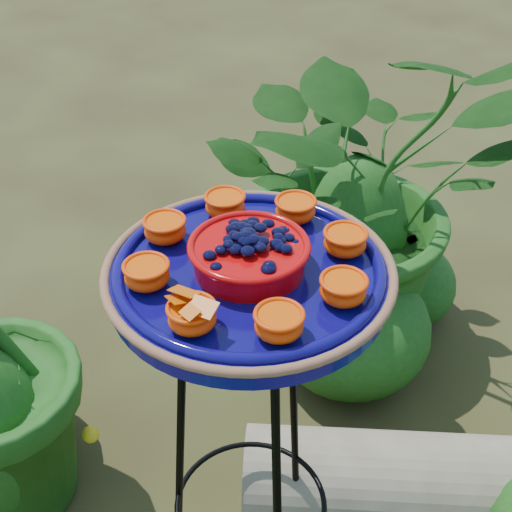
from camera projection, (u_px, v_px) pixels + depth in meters
The scene contains 4 objects.
tripod_stand at pixel (250, 431), 1.22m from camera, with size 0.34×0.34×0.79m.
feeder_dish at pixel (249, 269), 1.01m from camera, with size 0.47×0.47×0.09m.
driftwood_log at pixel (398, 483), 1.57m from camera, with size 0.22×0.22×0.67m, color tan.
shrub_back_left at pixel (360, 186), 1.89m from camera, with size 0.85×0.74×0.94m, color #184B14.
Camera 1 is at (0.67, -0.61, 1.44)m, focal length 50.00 mm.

